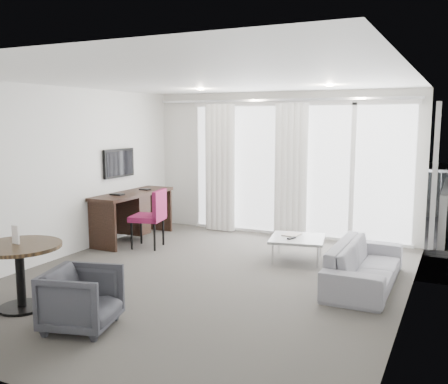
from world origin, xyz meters
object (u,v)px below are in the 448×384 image
at_px(coffee_table, 297,249).
at_px(tub_armchair, 82,299).
at_px(round_table, 21,277).
at_px(sofa, 365,264).
at_px(rattan_chair_a, 334,208).
at_px(rattan_chair_b, 377,203).
at_px(desk_chair, 147,218).
at_px(desk, 133,216).

bearing_deg(coffee_table, tub_armchair, -109.89).
xyz_separation_m(round_table, coffee_table, (2.20, 3.21, -0.19)).
bearing_deg(round_table, sofa, 36.85).
relative_size(tub_armchair, rattan_chair_a, 0.83).
relative_size(round_table, rattan_chair_b, 1.03).
bearing_deg(sofa, rattan_chair_a, 20.10).
distance_m(tub_armchair, coffee_table, 3.56).
distance_m(coffee_table, sofa, 1.34).
bearing_deg(round_table, tub_armchair, -7.47).
distance_m(tub_armchair, sofa, 3.50).
relative_size(round_table, rattan_chair_a, 1.12).
bearing_deg(coffee_table, desk_chair, -172.88).
xyz_separation_m(desk, sofa, (4.14, -0.77, -0.15)).
height_order(desk_chair, rattan_chair_b, desk_chair).
height_order(tub_armchair, rattan_chair_a, rattan_chair_a).
height_order(desk_chair, rattan_chair_a, desk_chair).
distance_m(desk, sofa, 4.21).
bearing_deg(rattan_chair_b, sofa, -98.27).
bearing_deg(sofa, desk, 79.47).
xyz_separation_m(tub_armchair, sofa, (2.33, 2.61, -0.04)).
distance_m(desk_chair, coffee_table, 2.52).
xyz_separation_m(coffee_table, rattan_chair_a, (-0.02, 2.39, 0.23)).
bearing_deg(tub_armchair, desk_chair, 8.03).
bearing_deg(rattan_chair_a, coffee_table, -101.55).
height_order(coffee_table, sofa, sofa).
xyz_separation_m(desk_chair, tub_armchair, (1.27, -3.03, -0.17)).
distance_m(tub_armchair, rattan_chair_a, 5.85).
distance_m(desk_chair, round_table, 2.92).
bearing_deg(desk_chair, rattan_chair_b, 36.30).
height_order(desk_chair, coffee_table, desk_chair).
xyz_separation_m(rattan_chair_a, rattan_chair_b, (0.69, 0.84, 0.03)).
bearing_deg(rattan_chair_b, desk, -153.88).
bearing_deg(round_table, rattan_chair_a, 68.81).
bearing_deg(rattan_chair_b, desk_chair, -146.42).
bearing_deg(desk, coffee_table, -0.72).
bearing_deg(coffee_table, rattan_chair_a, 90.57).
relative_size(desk, desk_chair, 1.85).
distance_m(coffee_table, rattan_chair_b, 3.31).
relative_size(sofa, rattan_chair_a, 2.27).
height_order(tub_armchair, rattan_chair_b, rattan_chair_b).
height_order(desk_chair, sofa, desk_chair).
bearing_deg(coffee_table, round_table, -124.33).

